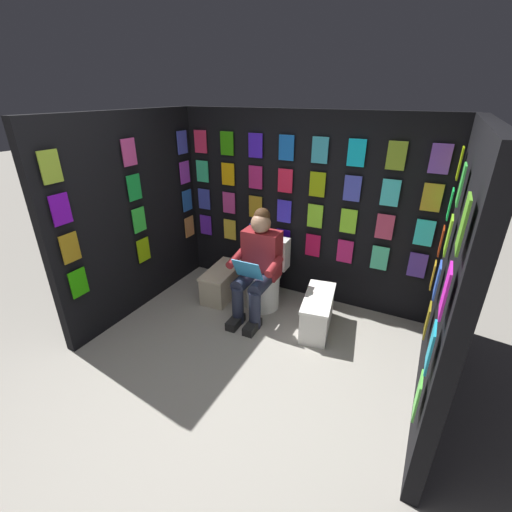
{
  "coord_description": "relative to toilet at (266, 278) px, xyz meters",
  "views": [
    {
      "loc": [
        -1.3,
        1.57,
        2.27
      ],
      "look_at": [
        0.09,
        -1.12,
        0.85
      ],
      "focal_mm": 24.69,
      "sensor_mm": 36.0,
      "label": 1
    }
  ],
  "objects": [
    {
      "name": "person_reading",
      "position": [
        -0.0,
        0.23,
        0.27
      ],
      "size": [
        0.53,
        0.69,
        1.19
      ],
      "rotation": [
        0.0,
        0.0,
        0.03
      ],
      "color": "maroon",
      "rests_on": "ground"
    },
    {
      "name": "ground_plane",
      "position": [
        -0.23,
        1.63,
        -0.33
      ],
      "size": [
        30.0,
        30.0,
        0.0
      ],
      "primitive_type": "plane",
      "color": "#9E998E"
    },
    {
      "name": "display_wall_left",
      "position": [
        -1.76,
        0.61,
        0.73
      ],
      "size": [
        0.14,
        2.04,
        2.11
      ],
      "color": "black",
      "rests_on": "ground"
    },
    {
      "name": "comic_longbox_far",
      "position": [
        -0.69,
        0.2,
        -0.13
      ],
      "size": [
        0.39,
        0.71,
        0.39
      ],
      "rotation": [
        0.0,
        0.0,
        0.17
      ],
      "color": "white",
      "rests_on": "ground"
    },
    {
      "name": "display_wall_back",
      "position": [
        -0.23,
        -0.46,
        0.73
      ],
      "size": [
        3.05,
        0.14,
        2.11
      ],
      "color": "black",
      "rests_on": "ground"
    },
    {
      "name": "display_wall_right",
      "position": [
        1.3,
        0.61,
        0.73
      ],
      "size": [
        0.14,
        2.04,
        2.11
      ],
      "color": "black",
      "rests_on": "ground"
    },
    {
      "name": "toilet",
      "position": [
        0.0,
        0.0,
        0.0
      ],
      "size": [
        0.41,
        0.56,
        0.77
      ],
      "rotation": [
        0.0,
        0.0,
        0.03
      ],
      "color": "white",
      "rests_on": "ground"
    },
    {
      "name": "comic_longbox_near",
      "position": [
        0.54,
        0.08,
        -0.15
      ],
      "size": [
        0.36,
        0.67,
        0.35
      ],
      "rotation": [
        0.0,
        0.0,
        0.08
      ],
      "color": "beige",
      "rests_on": "ground"
    }
  ]
}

